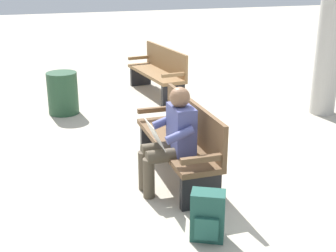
{
  "coord_description": "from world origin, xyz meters",
  "views": [
    {
      "loc": [
        -4.66,
        1.65,
        2.39
      ],
      "look_at": [
        -0.16,
        0.15,
        0.7
      ],
      "focal_mm": 48.54,
      "sensor_mm": 36.0,
      "label": 1
    }
  ],
  "objects": [
    {
      "name": "ground_plane",
      "position": [
        0.0,
        0.0,
        0.0
      ],
      "size": [
        40.0,
        40.0,
        0.0
      ],
      "primitive_type": "plane",
      "color": "#B7AD99"
    },
    {
      "name": "bench_near",
      "position": [
        -0.0,
        -0.07,
        0.46
      ],
      "size": [
        1.81,
        0.5,
        0.9
      ],
      "rotation": [
        0.0,
        0.0,
        -0.01
      ],
      "color": "brown",
      "rests_on": "ground"
    },
    {
      "name": "person_seated",
      "position": [
        -0.32,
        0.17,
        0.63
      ],
      "size": [
        0.57,
        0.58,
        1.18
      ],
      "rotation": [
        0.0,
        0.0,
        -0.01
      ],
      "color": "#474C84",
      "rests_on": "ground"
    },
    {
      "name": "backpack",
      "position": [
        -1.35,
        0.17,
        0.23
      ],
      "size": [
        0.32,
        0.36,
        0.47
      ],
      "rotation": [
        0.0,
        0.0,
        1.09
      ],
      "color": "#1E4C42",
      "rests_on": "ground"
    },
    {
      "name": "bench_far",
      "position": [
        3.53,
        -0.9,
        0.46
      ],
      "size": [
        1.84,
        0.67,
        0.9
      ],
      "rotation": [
        0.0,
        0.0,
        0.11
      ],
      "color": "olive",
      "rests_on": "ground"
    },
    {
      "name": "support_pillar",
      "position": [
        1.51,
        -3.18,
        1.55
      ],
      "size": [
        0.41,
        0.41,
        3.11
      ],
      "primitive_type": "cylinder",
      "color": "#B2AFA8",
      "rests_on": "ground"
    },
    {
      "name": "trash_bin",
      "position": [
        2.88,
        1.0,
        0.35
      ],
      "size": [
        0.51,
        0.51,
        0.71
      ],
      "primitive_type": "cylinder",
      "color": "#23472D",
      "rests_on": "ground"
    }
  ]
}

